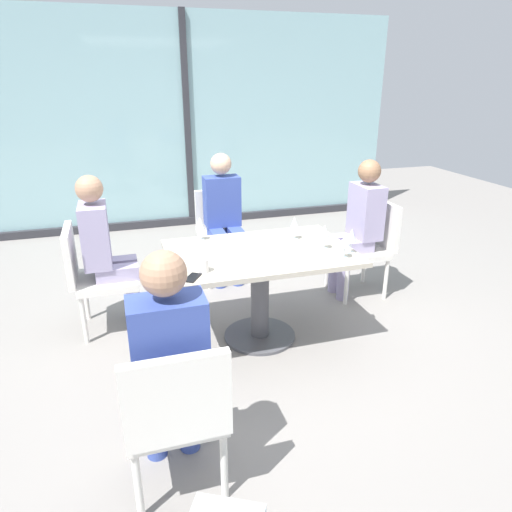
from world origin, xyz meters
TOP-DOWN VIEW (x-y plane):
  - ground_plane at (0.00, 0.00)m, footprint 12.00×12.00m
  - window_wall_backdrop at (0.00, 3.20)m, footprint 5.67×0.10m
  - dining_table_main at (0.00, 0.00)m, footprint 1.35×0.91m
  - chair_front_left at (-0.81, -1.28)m, footprint 0.46×0.50m
  - chair_far_right at (1.21, 0.51)m, footprint 0.50×0.46m
  - chair_near_window at (0.00, 1.28)m, footprint 0.46×0.51m
  - chair_far_left at (-1.21, 0.51)m, footprint 0.50×0.46m
  - person_front_left at (-0.81, -1.17)m, footprint 0.34×0.39m
  - person_far_right at (1.10, 0.51)m, footprint 0.39×0.34m
  - person_near_window at (-0.00, 1.17)m, footprint 0.34×0.39m
  - person_far_left at (-1.10, 0.51)m, footprint 0.39×0.34m
  - wine_glass_0 at (0.52, -0.31)m, footprint 0.07×0.07m
  - wine_glass_1 at (0.47, -0.10)m, footprint 0.07×0.07m
  - wine_glass_2 at (0.33, 0.17)m, footprint 0.07×0.07m
  - wine_glass_3 at (-0.37, 0.36)m, footprint 0.07×0.07m
  - wine_glass_4 at (0.61, -0.24)m, footprint 0.07×0.07m
  - coffee_cup at (-0.48, -0.27)m, footprint 0.08×0.08m
  - cell_phone_on_table at (-0.56, -0.35)m, footprint 0.14×0.16m

SIDE VIEW (x-z plane):
  - ground_plane at x=0.00m, z-range 0.00..0.00m
  - chair_front_left at x=-0.81m, z-range 0.06..0.93m
  - chair_far_right at x=1.21m, z-range 0.06..0.93m
  - chair_near_window at x=0.00m, z-range 0.06..0.93m
  - chair_far_left at x=-1.21m, z-range 0.06..0.93m
  - dining_table_main at x=0.00m, z-range 0.19..0.92m
  - person_front_left at x=-0.81m, z-range 0.07..1.33m
  - person_far_right at x=1.10m, z-range 0.07..1.33m
  - person_near_window at x=0.00m, z-range 0.07..1.33m
  - person_far_left at x=-1.10m, z-range 0.07..1.33m
  - cell_phone_on_table at x=-0.56m, z-range 0.73..0.74m
  - coffee_cup at x=-0.48m, z-range 0.73..0.82m
  - wine_glass_0 at x=0.52m, z-range 0.77..0.95m
  - wine_glass_1 at x=0.47m, z-range 0.77..0.95m
  - wine_glass_2 at x=0.33m, z-range 0.77..0.95m
  - wine_glass_3 at x=-0.37m, z-range 0.77..0.95m
  - wine_glass_4 at x=0.61m, z-range 0.77..0.95m
  - window_wall_backdrop at x=0.00m, z-range -0.14..2.56m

